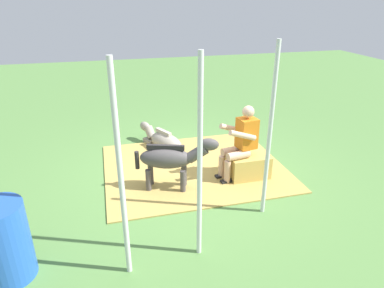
{
  "coord_description": "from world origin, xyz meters",
  "views": [
    {
      "loc": [
        1.31,
        5.38,
        2.97
      ],
      "look_at": [
        -0.07,
        0.05,
        0.55
      ],
      "focal_mm": 32.04,
      "sensor_mm": 36.0,
      "label": 1
    }
  ],
  "objects_px": {
    "pony_standing": "(171,159)",
    "pony_lying": "(163,140)",
    "hay_bale": "(247,165)",
    "tent_pole_mid": "(200,164)",
    "person_seated": "(241,140)",
    "soda_bottle": "(264,159)",
    "water_barrel": "(2,243)",
    "tent_pole_right": "(121,178)",
    "tent_pole_left": "(270,134)"
  },
  "relations": [
    {
      "from": "tent_pole_mid",
      "to": "hay_bale",
      "type": "bearing_deg",
      "value": -128.77
    },
    {
      "from": "pony_lying",
      "to": "soda_bottle",
      "type": "distance_m",
      "value": 2.08
    },
    {
      "from": "soda_bottle",
      "to": "pony_lying",
      "type": "bearing_deg",
      "value": -34.97
    },
    {
      "from": "person_seated",
      "to": "soda_bottle",
      "type": "bearing_deg",
      "value": -152.38
    },
    {
      "from": "pony_standing",
      "to": "soda_bottle",
      "type": "height_order",
      "value": "pony_standing"
    },
    {
      "from": "soda_bottle",
      "to": "hay_bale",
      "type": "bearing_deg",
      "value": 33.56
    },
    {
      "from": "water_barrel",
      "to": "tent_pole_mid",
      "type": "bearing_deg",
      "value": 175.61
    },
    {
      "from": "hay_bale",
      "to": "pony_standing",
      "type": "relative_size",
      "value": 0.53
    },
    {
      "from": "pony_standing",
      "to": "pony_lying",
      "type": "relative_size",
      "value": 1.0
    },
    {
      "from": "tent_pole_left",
      "to": "tent_pole_mid",
      "type": "bearing_deg",
      "value": 27.95
    },
    {
      "from": "hay_bale",
      "to": "pony_standing",
      "type": "distance_m",
      "value": 1.42
    },
    {
      "from": "hay_bale",
      "to": "tent_pole_left",
      "type": "relative_size",
      "value": 0.28
    },
    {
      "from": "pony_lying",
      "to": "tent_pole_right",
      "type": "relative_size",
      "value": 0.53
    },
    {
      "from": "hay_bale",
      "to": "water_barrel",
      "type": "height_order",
      "value": "water_barrel"
    },
    {
      "from": "tent_pole_right",
      "to": "pony_lying",
      "type": "bearing_deg",
      "value": -106.79
    },
    {
      "from": "pony_lying",
      "to": "tent_pole_right",
      "type": "bearing_deg",
      "value": 73.21
    },
    {
      "from": "hay_bale",
      "to": "pony_lying",
      "type": "xyz_separation_m",
      "value": [
        1.23,
        -1.5,
        -0.02
      ]
    },
    {
      "from": "hay_bale",
      "to": "water_barrel",
      "type": "relative_size",
      "value": 0.73
    },
    {
      "from": "tent_pole_right",
      "to": "tent_pole_mid",
      "type": "distance_m",
      "value": 0.88
    },
    {
      "from": "hay_bale",
      "to": "tent_pole_mid",
      "type": "bearing_deg",
      "value": 51.23
    },
    {
      "from": "hay_bale",
      "to": "pony_standing",
      "type": "bearing_deg",
      "value": 4.19
    },
    {
      "from": "person_seated",
      "to": "soda_bottle",
      "type": "height_order",
      "value": "person_seated"
    },
    {
      "from": "water_barrel",
      "to": "tent_pole_mid",
      "type": "xyz_separation_m",
      "value": [
        -2.2,
        0.17,
        0.77
      ]
    },
    {
      "from": "tent_pole_right",
      "to": "tent_pole_mid",
      "type": "height_order",
      "value": "same"
    },
    {
      "from": "pony_standing",
      "to": "tent_pole_left",
      "type": "bearing_deg",
      "value": 140.38
    },
    {
      "from": "pony_standing",
      "to": "water_barrel",
      "type": "xyz_separation_m",
      "value": [
        2.18,
        1.41,
        -0.09
      ]
    },
    {
      "from": "hay_bale",
      "to": "tent_pole_mid",
      "type": "xyz_separation_m",
      "value": [
        1.35,
        1.68,
        1.03
      ]
    },
    {
      "from": "soda_bottle",
      "to": "tent_pole_mid",
      "type": "distance_m",
      "value": 2.92
    },
    {
      "from": "pony_standing",
      "to": "water_barrel",
      "type": "height_order",
      "value": "water_barrel"
    },
    {
      "from": "hay_bale",
      "to": "tent_pole_mid",
      "type": "height_order",
      "value": "tent_pole_mid"
    },
    {
      "from": "person_seated",
      "to": "tent_pole_left",
      "type": "bearing_deg",
      "value": 87.81
    },
    {
      "from": "water_barrel",
      "to": "pony_lying",
      "type": "bearing_deg",
      "value": -127.57
    },
    {
      "from": "pony_lying",
      "to": "tent_pole_right",
      "type": "distance_m",
      "value": 3.59
    },
    {
      "from": "person_seated",
      "to": "tent_pole_right",
      "type": "relative_size",
      "value": 0.52
    },
    {
      "from": "soda_bottle",
      "to": "tent_pole_right",
      "type": "relative_size",
      "value": 0.1
    },
    {
      "from": "pony_standing",
      "to": "tent_pole_left",
      "type": "distance_m",
      "value": 1.67
    },
    {
      "from": "water_barrel",
      "to": "tent_pole_right",
      "type": "height_order",
      "value": "tent_pole_right"
    },
    {
      "from": "pony_standing",
      "to": "tent_pole_left",
      "type": "relative_size",
      "value": 0.53
    },
    {
      "from": "soda_bottle",
      "to": "tent_pole_left",
      "type": "distance_m",
      "value": 1.9
    },
    {
      "from": "soda_bottle",
      "to": "tent_pole_right",
      "type": "xyz_separation_m",
      "value": [
        2.69,
        2.09,
        1.12
      ]
    },
    {
      "from": "tent_pole_right",
      "to": "hay_bale",
      "type": "bearing_deg",
      "value": -141.25
    },
    {
      "from": "water_barrel",
      "to": "pony_standing",
      "type": "bearing_deg",
      "value": -147.07
    },
    {
      "from": "pony_standing",
      "to": "tent_pole_left",
      "type": "height_order",
      "value": "tent_pole_left"
    },
    {
      "from": "soda_bottle",
      "to": "tent_pole_mid",
      "type": "bearing_deg",
      "value": 47.57
    },
    {
      "from": "pony_standing",
      "to": "pony_lying",
      "type": "height_order",
      "value": "pony_standing"
    },
    {
      "from": "person_seated",
      "to": "tent_pole_left",
      "type": "xyz_separation_m",
      "value": [
        0.04,
        1.05,
        0.53
      ]
    },
    {
      "from": "person_seated",
      "to": "tent_pole_right",
      "type": "bearing_deg",
      "value": 40.57
    },
    {
      "from": "pony_lying",
      "to": "tent_pole_mid",
      "type": "relative_size",
      "value": 0.53
    },
    {
      "from": "pony_standing",
      "to": "person_seated",
      "type": "bearing_deg",
      "value": -176.05
    },
    {
      "from": "hay_bale",
      "to": "tent_pole_left",
      "type": "distance_m",
      "value": 1.5
    }
  ]
}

